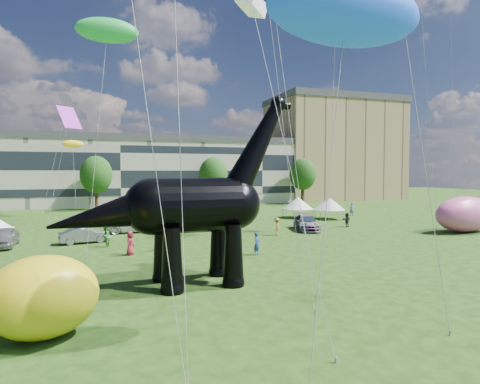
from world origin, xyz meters
name	(u,v)px	position (x,y,z in m)	size (l,w,h in m)	color
ground	(322,299)	(0.00, 0.00, 0.00)	(220.00, 220.00, 0.00)	#16330C
terrace_row	(120,173)	(-8.00, 62.00, 6.00)	(78.00, 11.00, 12.00)	beige
apartment_block	(333,151)	(40.00, 65.00, 11.00)	(28.00, 18.00, 22.00)	tan
tree_mid_left	(96,172)	(-12.00, 53.00, 6.29)	(5.20, 5.20, 9.44)	#382314
tree_mid_right	(213,172)	(8.00, 53.00, 6.29)	(5.20, 5.20, 9.44)	#382314
tree_far_right	(303,172)	(26.00, 53.00, 6.29)	(5.20, 5.20, 9.44)	#382314
dinosaur_sculpture	(186,209)	(-5.98, 4.68, 4.28)	(13.89, 3.99, 11.34)	black
car_silver	(3,237)	(-18.60, 20.53, 0.82)	(1.94, 4.83, 1.64)	#AEAEB2
car_grey	(85,235)	(-12.19, 20.41, 0.70)	(1.48, 4.24, 1.40)	gray
car_white	(134,225)	(-7.63, 25.70, 0.78)	(2.59, 5.62, 1.56)	silver
car_dark	(306,223)	(10.26, 21.27, 0.80)	(2.24, 5.51, 1.60)	#595960
gazebo_near	(298,203)	(14.56, 31.99, 1.99)	(5.36, 5.36, 2.84)	white
gazebo_far	(329,204)	(17.85, 29.32, 2.02)	(5.14, 5.14, 2.87)	silver
inflatable_pink	(465,214)	(25.36, 14.78, 1.88)	(7.53, 3.77, 3.77)	#E85AAA
inflatable_yellow	(43,297)	(-12.59, -0.82, 1.60)	(4.16, 3.20, 3.20)	yellow
visitors	(221,237)	(-1.18, 14.87, 0.88)	(47.78, 42.25, 1.88)	#937049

